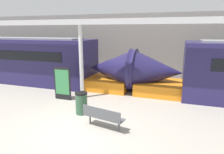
{
  "coord_description": "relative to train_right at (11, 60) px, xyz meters",
  "views": [
    {
      "loc": [
        3.48,
        -6.22,
        3.72
      ],
      "look_at": [
        0.35,
        3.12,
        1.4
      ],
      "focal_mm": 32.0,
      "sensor_mm": 36.0,
      "label": 1
    }
  ],
  "objects": [
    {
      "name": "ground_plane",
      "position": [
        8.68,
        -5.68,
        -1.51
      ],
      "size": [
        60.0,
        60.0,
        0.0
      ],
      "primitive_type": "plane",
      "color": "#A8A093"
    },
    {
      "name": "support_column_near",
      "position": [
        7.16,
        -2.23,
        0.48
      ],
      "size": [
        0.22,
        0.22,
        3.99
      ],
      "primitive_type": "cylinder",
      "color": "silver",
      "rests_on": "ground_plane"
    },
    {
      "name": "trash_bin",
      "position": [
        8.15,
        -4.27,
        -1.01
      ],
      "size": [
        0.56,
        0.56,
        1.0
      ],
      "color": "#2D5138",
      "rests_on": "ground_plane"
    },
    {
      "name": "poster_board",
      "position": [
        6.31,
        -2.87,
        -0.6
      ],
      "size": [
        0.97,
        0.07,
        1.79
      ],
      "color": "black",
      "rests_on": "ground_plane"
    },
    {
      "name": "station_wall",
      "position": [
        8.68,
        3.96,
        0.99
      ],
      "size": [
        56.0,
        0.2,
        5.0
      ],
      "primitive_type": "cube",
      "color": "gray",
      "rests_on": "ground_plane"
    },
    {
      "name": "bench_near",
      "position": [
        9.58,
        -5.3,
        -0.99
      ],
      "size": [
        1.72,
        0.77,
        0.86
      ],
      "rotation": [
        0.0,
        0.0,
        -0.2
      ],
      "color": "#4C4F54",
      "rests_on": "ground_plane"
    },
    {
      "name": "canopy_beam",
      "position": [
        7.16,
        -2.23,
        2.61
      ],
      "size": [
        28.0,
        0.6,
        0.28
      ],
      "primitive_type": "cube",
      "color": "#B7B7BC",
      "rests_on": "support_column_near"
    },
    {
      "name": "train_right",
      "position": [
        0.0,
        0.0,
        0.0
      ],
      "size": [
        19.3,
        2.93,
        3.2
      ],
      "color": "#231E4C",
      "rests_on": "ground_plane"
    }
  ]
}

